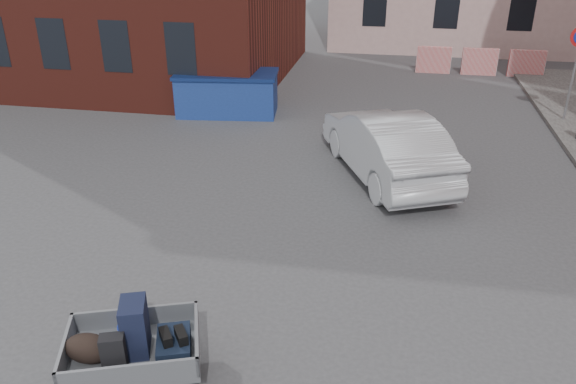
# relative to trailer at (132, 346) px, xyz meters

# --- Properties ---
(ground) EXTENTS (120.00, 120.00, 0.00)m
(ground) POSITION_rel_trailer_xyz_m (1.80, 2.44, -0.61)
(ground) COLOR #38383A
(ground) RESTS_ON ground
(barriers) EXTENTS (4.70, 0.18, 1.00)m
(barriers) POSITION_rel_trailer_xyz_m (6.00, 17.44, -0.11)
(barriers) COLOR red
(barriers) RESTS_ON ground
(trailer) EXTENTS (1.88, 1.98, 1.20)m
(trailer) POSITION_rel_trailer_xyz_m (0.00, 0.00, 0.00)
(trailer) COLOR black
(trailer) RESTS_ON ground
(dumpster) EXTENTS (3.18, 1.92, 1.26)m
(dumpster) POSITION_rel_trailer_xyz_m (-2.03, 10.98, 0.03)
(dumpster) COLOR navy
(dumpster) RESTS_ON ground
(silver_car) EXTENTS (3.36, 4.84, 1.51)m
(silver_car) POSITION_rel_trailer_xyz_m (2.81, 7.20, 0.15)
(silver_car) COLOR #B6B9BE
(silver_car) RESTS_ON ground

